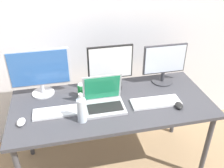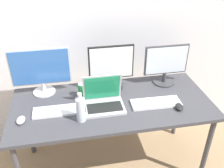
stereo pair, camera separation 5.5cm
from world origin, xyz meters
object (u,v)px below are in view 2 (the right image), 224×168
Objects in this scene: monitor_left at (41,70)px; mouse_by_keyboard at (179,107)px; monitor_center at (111,67)px; keyboard_aux at (156,103)px; keyboard_main at (60,111)px; mouse_by_laptop at (21,120)px; water_bottle at (81,108)px; work_desk at (112,108)px; monitor_right at (166,64)px; laptop_silver at (104,100)px; soda_can_near_keyboard at (82,90)px.

monitor_left reaches higher than mouse_by_keyboard.
keyboard_aux is (0.32, -0.32, -0.21)m from monitor_center.
mouse_by_laptop is at bearing -165.14° from keyboard_main.
water_bottle reaches higher than keyboard_aux.
work_desk is 0.68m from monitor_left.
mouse_by_keyboard and mouse_by_laptop have the same top height.
monitor_right reaches higher than keyboard_main.
laptop_silver is at bearing 16.14° from mouse_by_laptop.
mouse_by_keyboard is (1.08, -0.45, -0.21)m from monitor_left.
soda_can_near_keyboard is at bearing -173.25° from monitor_right.
mouse_by_laptop is (-0.15, -0.39, -0.21)m from monitor_left.
mouse_by_laptop is at bearing -170.32° from work_desk.
monitor_left is at bearing 123.12° from water_bottle.
monitor_center is 0.49m from keyboard_aux.
monitor_left is at bearing 76.21° from mouse_by_laptop.
work_desk is at bearing -25.16° from monitor_left.
mouse_by_laptop reaches higher than keyboard_aux.
mouse_by_laptop reaches higher than work_desk.
keyboard_main is at bearing -136.61° from soda_can_near_keyboard.
monitor_center is (0.60, -0.04, -0.01)m from monitor_left.
water_bottle is (-0.78, -0.00, 0.09)m from mouse_by_keyboard.
monitor_left reaches higher than laptop_silver.
mouse_by_keyboard is 0.78× the size of soda_can_near_keyboard.
monitor_center is at bearing 30.86° from keyboard_main.
keyboard_aux is (0.35, -0.09, 0.07)m from work_desk.
water_bottle is (-0.31, -0.41, -0.11)m from monitor_center.
monitor_left is at bearing 160.43° from keyboard_aux.
laptop_silver is 0.77× the size of keyboard_main.
monitor_center is 0.32m from laptop_silver.
monitor_center is 1.02× the size of monitor_right.
monitor_center is 0.58m from keyboard_main.
laptop_silver is 0.43m from keyboard_aux.
monitor_right is 1.32m from mouse_by_laptop.
soda_can_near_keyboard is at bearing 149.72° from work_desk.
mouse_by_keyboard is (0.95, -0.13, 0.01)m from keyboard_main.
laptop_silver is at bearing 3.40° from keyboard_main.
laptop_silver is (-0.07, -0.03, 0.12)m from work_desk.
monitor_right is at bearing -1.81° from monitor_left.
keyboard_main is at bearing -67.43° from monitor_left.
monitor_left is at bearing 154.84° from work_desk.
mouse_by_keyboard reaches higher than keyboard_aux.
work_desk is 4.04× the size of monitor_center.
laptop_silver is (-0.61, -0.26, -0.14)m from monitor_right.
monitor_right is at bearing 0.29° from monitor_center.
monitor_left is 1.00m from keyboard_aux.
monitor_right reaches higher than soda_can_near_keyboard.
monitor_center reaches higher than monitor_right.
keyboard_aux is at bearing -2.58° from keyboard_main.
water_bottle is (0.45, -0.06, 0.09)m from mouse_by_laptop.
work_desk is 3.31× the size of monitor_left.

